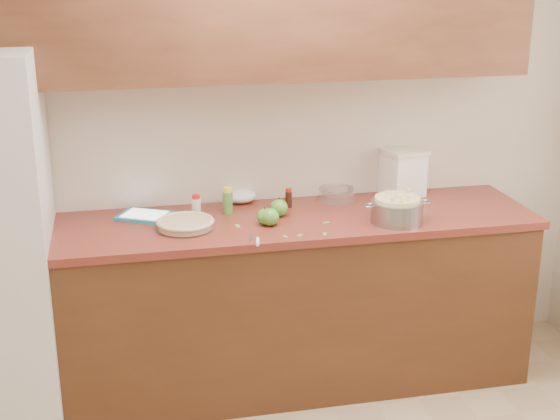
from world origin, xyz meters
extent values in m
plane|color=beige|center=(0.00, 1.80, 1.30)|extent=(3.60, 0.00, 3.60)
cube|color=#522B17|center=(0.00, 1.48, 0.44)|extent=(2.60, 0.65, 0.88)
cube|color=maroon|center=(0.00, 1.48, 0.90)|extent=(2.64, 0.68, 0.04)
cube|color=brown|center=(0.00, 1.63, 1.95)|extent=(2.60, 0.34, 0.70)
cylinder|color=silver|center=(-0.46, 1.42, 0.94)|extent=(0.29, 0.29, 0.04)
cylinder|color=beige|center=(-0.46, 1.42, 0.94)|extent=(0.26, 0.26, 0.03)
torus|color=beige|center=(-0.46, 1.42, 0.96)|extent=(0.28, 0.28, 0.02)
cylinder|color=gray|center=(0.57, 1.30, 0.97)|extent=(0.26, 0.26, 0.11)
torus|color=gray|center=(0.43, 1.30, 1.02)|extent=(0.06, 0.06, 0.01)
torus|color=gray|center=(0.72, 1.30, 1.02)|extent=(0.06, 0.06, 0.01)
cylinder|color=beige|center=(0.57, 1.30, 0.99)|extent=(0.22, 0.22, 0.12)
cube|color=white|center=(0.76, 1.73, 1.04)|extent=(0.23, 0.23, 0.23)
cube|color=beige|center=(0.76, 1.73, 1.17)|extent=(0.25, 0.25, 0.02)
cube|color=teal|center=(-0.65, 1.63, 0.93)|extent=(0.31, 0.29, 0.02)
cube|color=white|center=(-0.65, 1.63, 0.94)|extent=(0.25, 0.23, 0.00)
cube|color=gray|center=(-0.17, 1.23, 0.92)|extent=(0.03, 0.09, 0.00)
cylinder|color=white|center=(-0.16, 1.15, 0.93)|extent=(0.03, 0.08, 0.02)
cylinder|color=#4C8C38|center=(-0.23, 1.60, 0.98)|extent=(0.05, 0.05, 0.12)
cylinder|color=yellow|center=(-0.23, 1.60, 1.05)|extent=(0.04, 0.04, 0.02)
cylinder|color=beige|center=(-0.39, 1.59, 0.97)|extent=(0.05, 0.05, 0.09)
cylinder|color=red|center=(-0.39, 1.59, 1.02)|extent=(0.04, 0.04, 0.02)
cylinder|color=black|center=(0.10, 1.64, 0.96)|extent=(0.04, 0.04, 0.08)
cylinder|color=red|center=(0.10, 1.64, 1.01)|extent=(0.03, 0.03, 0.02)
cylinder|color=silver|center=(0.38, 1.69, 0.95)|extent=(0.18, 0.18, 0.07)
torus|color=silver|center=(0.38, 1.69, 0.99)|extent=(0.20, 0.20, 0.01)
ellipsoid|color=white|center=(-0.13, 1.77, 0.95)|extent=(0.21, 0.19, 0.07)
sphere|color=#4D952B|center=(-0.07, 1.39, 0.96)|extent=(0.08, 0.08, 0.08)
cylinder|color=#3F2D19|center=(-0.07, 1.39, 1.01)|extent=(0.01, 0.01, 0.01)
sphere|color=#4D952B|center=(0.02, 1.50, 0.97)|extent=(0.09, 0.09, 0.09)
cylinder|color=#3F2D19|center=(0.02, 1.50, 1.02)|extent=(0.01, 0.01, 0.01)
sphere|color=#4D952B|center=(-0.05, 1.37, 0.96)|extent=(0.09, 0.09, 0.09)
cylinder|color=#3F2D19|center=(-0.05, 1.37, 1.02)|extent=(0.01, 0.01, 0.01)
cube|color=#87B457|center=(-0.01, 1.21, 0.92)|extent=(0.02, 0.03, 0.00)
cube|color=#87B457|center=(0.18, 1.20, 0.92)|extent=(0.03, 0.04, 0.00)
cube|color=#87B457|center=(0.23, 1.36, 0.92)|extent=(0.03, 0.02, 0.00)
cube|color=#87B457|center=(0.06, 1.21, 0.92)|extent=(0.03, 0.03, 0.00)
cube|color=#87B457|center=(-0.21, 1.40, 0.92)|extent=(0.02, 0.05, 0.00)
camera|label=1|loc=(-0.76, -2.15, 2.20)|focal=50.00mm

